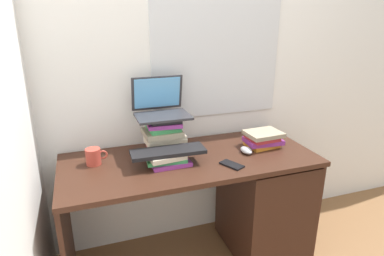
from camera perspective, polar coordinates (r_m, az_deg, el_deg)
The scene contains 11 objects.
wall_back at distance 2.16m, azimuth -3.37°, elevation 12.13°, with size 6.00×0.06×2.60m.
wall_left at distance 1.75m, azimuth -29.11°, elevation 8.09°, with size 0.05×6.00×2.60m, color silver.
desk at distance 2.26m, azimuth 9.54°, elevation -11.92°, with size 1.51×0.64×0.75m.
book_stack_tall at distance 2.02m, azimuth -4.87°, elevation -1.20°, with size 0.25×0.20×0.23m.
book_stack_keyboard_riser at distance 1.88m, azimuth -4.19°, elevation -5.46°, with size 0.25×0.17×0.07m.
book_stack_side at distance 2.17m, azimuth 12.15°, elevation -1.82°, with size 0.24×0.19×0.10m.
laptop at distance 2.01m, azimuth -5.49°, elevation 3.77°, with size 0.32×0.27×0.23m.
keyboard at distance 1.86m, azimuth -4.16°, elevation -4.09°, with size 0.42×0.14×0.02m, color black.
computer_mouse at distance 2.06m, azimuth 9.38°, elevation -3.83°, with size 0.06×0.10×0.04m, color #A5A8AD.
mug at distance 1.96m, azimuth -16.65°, elevation -4.76°, with size 0.12×0.08×0.10m.
cell_phone at distance 1.89m, azimuth 6.89°, elevation -6.33°, with size 0.07×0.14×0.01m, color black.
Camera 1 is at (-0.58, -1.70, 1.57)m, focal length 30.82 mm.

